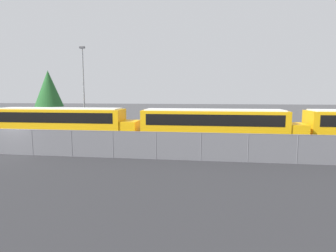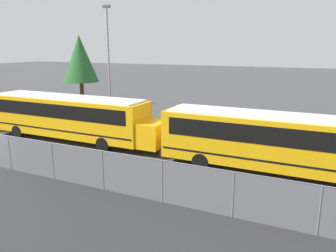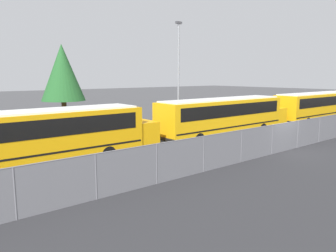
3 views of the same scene
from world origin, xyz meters
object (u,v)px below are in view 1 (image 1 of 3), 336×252
at_px(school_bus_4, 216,124).
at_px(tree_0, 49,89).
at_px(light_pole, 84,87).
at_px(school_bus_3, 63,121).

distance_m(school_bus_4, tree_0, 25.96).
height_order(light_pole, tree_0, light_pole).
bearing_deg(school_bus_3, school_bus_4, -1.65).
bearing_deg(light_pole, school_bus_3, -85.80).
bearing_deg(school_bus_3, tree_0, 126.38).
xyz_separation_m(school_bus_3, tree_0, (-8.62, 11.70, 3.30)).
relative_size(light_pole, tree_0, 1.25).
distance_m(light_pole, tree_0, 10.41).
relative_size(school_bus_4, tree_0, 1.77).
bearing_deg(tree_0, light_pole, -37.75).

